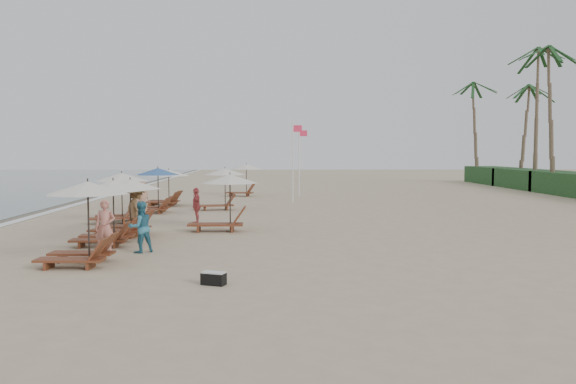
{
  "coord_description": "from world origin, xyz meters",
  "views": [
    {
      "loc": [
        0.1,
        -19.06,
        3.15
      ],
      "look_at": [
        1.0,
        7.42,
        1.3
      ],
      "focal_mm": 36.67,
      "sensor_mm": 36.0,
      "label": 1
    }
  ],
  "objects_px": {
    "lounger_station_5": "(166,186)",
    "inland_station_0": "(223,198)",
    "lounger_station_0": "(81,221)",
    "lounger_station_2": "(124,207)",
    "lounger_station_1": "(108,211)",
    "inland_station_2": "(243,176)",
    "beachgoer_mid_a": "(141,227)",
    "lounger_station_3": "(117,196)",
    "beachgoer_mid_b": "(136,211)",
    "beachgoer_far_b": "(142,198)",
    "flag_pole_near": "(293,158)",
    "inland_station_1": "(221,184)",
    "duffel_bag": "(214,278)",
    "beachgoer_near": "(105,227)",
    "beachgoer_far_a": "(196,206)",
    "lounger_station_4": "(154,189)"
  },
  "relations": [
    {
      "from": "lounger_station_5",
      "to": "inland_station_1",
      "type": "distance_m",
      "value": 4.21
    },
    {
      "from": "lounger_station_0",
      "to": "lounger_station_2",
      "type": "relative_size",
      "value": 0.93
    },
    {
      "from": "beachgoer_near",
      "to": "duffel_bag",
      "type": "distance_m",
      "value": 5.6
    },
    {
      "from": "inland_station_2",
      "to": "duffel_bag",
      "type": "distance_m",
      "value": 27.38
    },
    {
      "from": "lounger_station_2",
      "to": "duffel_bag",
      "type": "bearing_deg",
      "value": -63.64
    },
    {
      "from": "inland_station_2",
      "to": "beachgoer_mid_b",
      "type": "bearing_deg",
      "value": -99.56
    },
    {
      "from": "lounger_station_2",
      "to": "lounger_station_4",
      "type": "xyz_separation_m",
      "value": [
        -0.44,
        8.19,
        0.16
      ]
    },
    {
      "from": "lounger_station_2",
      "to": "inland_station_0",
      "type": "height_order",
      "value": "inland_station_0"
    },
    {
      "from": "beachgoer_mid_b",
      "to": "beachgoer_far_b",
      "type": "height_order",
      "value": "beachgoer_mid_b"
    },
    {
      "from": "lounger_station_5",
      "to": "beachgoer_near",
      "type": "distance_m",
      "value": 16.13
    },
    {
      "from": "duffel_bag",
      "to": "inland_station_2",
      "type": "bearing_deg",
      "value": 90.89
    },
    {
      "from": "beachgoer_mid_b",
      "to": "beachgoer_far_a",
      "type": "distance_m",
      "value": 3.76
    },
    {
      "from": "beachgoer_near",
      "to": "beachgoer_far_b",
      "type": "distance_m",
      "value": 11.49
    },
    {
      "from": "inland_station_2",
      "to": "duffel_bag",
      "type": "bearing_deg",
      "value": -89.11
    },
    {
      "from": "lounger_station_0",
      "to": "beachgoer_near",
      "type": "bearing_deg",
      "value": 83.22
    },
    {
      "from": "inland_station_0",
      "to": "lounger_station_1",
      "type": "bearing_deg",
      "value": -137.06
    },
    {
      "from": "lounger_station_2",
      "to": "beachgoer_mid_a",
      "type": "relative_size",
      "value": 1.68
    },
    {
      "from": "lounger_station_4",
      "to": "beachgoer_mid_b",
      "type": "distance_m",
      "value": 8.16
    },
    {
      "from": "inland_station_0",
      "to": "flag_pole_near",
      "type": "xyz_separation_m",
      "value": [
        3.32,
        12.59,
        1.42
      ]
    },
    {
      "from": "beachgoer_mid_b",
      "to": "beachgoer_far_b",
      "type": "distance_m",
      "value": 7.44
    },
    {
      "from": "beachgoer_mid_b",
      "to": "inland_station_2",
      "type": "bearing_deg",
      "value": -46.13
    },
    {
      "from": "lounger_station_3",
      "to": "duffel_bag",
      "type": "relative_size",
      "value": 4.16
    },
    {
      "from": "lounger_station_3",
      "to": "lounger_station_5",
      "type": "distance_m",
      "value": 7.96
    },
    {
      "from": "beachgoer_mid_a",
      "to": "inland_station_2",
      "type": "bearing_deg",
      "value": -130.87
    },
    {
      "from": "beachgoer_mid_a",
      "to": "flag_pole_near",
      "type": "xyz_separation_m",
      "value": [
        5.5,
        17.49,
        1.91
      ]
    },
    {
      "from": "lounger_station_3",
      "to": "beachgoer_far_b",
      "type": "distance_m",
      "value": 3.29
    },
    {
      "from": "beachgoer_far_b",
      "to": "lounger_station_1",
      "type": "bearing_deg",
      "value": -139.11
    },
    {
      "from": "lounger_station_1",
      "to": "flag_pole_near",
      "type": "bearing_deg",
      "value": 66.53
    },
    {
      "from": "lounger_station_0",
      "to": "inland_station_2",
      "type": "height_order",
      "value": "lounger_station_0"
    },
    {
      "from": "lounger_station_2",
      "to": "flag_pole_near",
      "type": "height_order",
      "value": "flag_pole_near"
    },
    {
      "from": "lounger_station_3",
      "to": "inland_station_1",
      "type": "distance_m",
      "value": 6.85
    },
    {
      "from": "lounger_station_5",
      "to": "inland_station_0",
      "type": "bearing_deg",
      "value": -69.21
    },
    {
      "from": "beachgoer_mid_b",
      "to": "lounger_station_3",
      "type": "bearing_deg",
      "value": -13.55
    },
    {
      "from": "beachgoer_far_a",
      "to": "beachgoer_far_b",
      "type": "xyz_separation_m",
      "value": [
        -3.16,
        4.04,
        0.03
      ]
    },
    {
      "from": "lounger_station_3",
      "to": "beachgoer_mid_b",
      "type": "xyz_separation_m",
      "value": [
        1.73,
        -4.08,
        -0.22
      ]
    },
    {
      "from": "lounger_station_5",
      "to": "beachgoer_mid_a",
      "type": "xyz_separation_m",
      "value": [
        1.95,
        -15.78,
        -0.37
      ]
    },
    {
      "from": "beachgoer_near",
      "to": "beachgoer_mid_a",
      "type": "xyz_separation_m",
      "value": [
        1.0,
        0.32,
        -0.04
      ]
    },
    {
      "from": "beachgoer_mid_a",
      "to": "lounger_station_2",
      "type": "bearing_deg",
      "value": -104.57
    },
    {
      "from": "inland_station_0",
      "to": "beachgoer_mid_b",
      "type": "height_order",
      "value": "inland_station_0"
    },
    {
      "from": "beachgoer_mid_a",
      "to": "lounger_station_3",
      "type": "bearing_deg",
      "value": -106.27
    },
    {
      "from": "lounger_station_1",
      "to": "beachgoer_near",
      "type": "relative_size",
      "value": 1.47
    },
    {
      "from": "lounger_station_2",
      "to": "lounger_station_3",
      "type": "relative_size",
      "value": 1.03
    },
    {
      "from": "lounger_station_1",
      "to": "lounger_station_5",
      "type": "bearing_deg",
      "value": 92.1
    },
    {
      "from": "duffel_bag",
      "to": "flag_pole_near",
      "type": "xyz_separation_m",
      "value": [
        2.83,
        22.0,
        2.55
      ]
    },
    {
      "from": "lounger_station_1",
      "to": "beachgoer_mid_b",
      "type": "relative_size",
      "value": 1.33
    },
    {
      "from": "beachgoer_near",
      "to": "beachgoer_far_a",
      "type": "height_order",
      "value": "beachgoer_near"
    },
    {
      "from": "beachgoer_far_a",
      "to": "inland_station_0",
      "type": "bearing_deg",
      "value": 28.22
    },
    {
      "from": "flag_pole_near",
      "to": "lounger_station_5",
      "type": "bearing_deg",
      "value": -166.99
    },
    {
      "from": "lounger_station_0",
      "to": "lounger_station_4",
      "type": "xyz_separation_m",
      "value": [
        -0.65,
        13.83,
        -0.02
      ]
    },
    {
      "from": "lounger_station_1",
      "to": "inland_station_2",
      "type": "xyz_separation_m",
      "value": [
        3.67,
        21.28,
        0.26
      ]
    }
  ]
}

